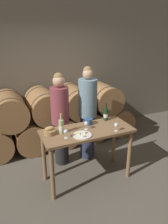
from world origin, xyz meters
TOP-DOWN VIEW (x-y plane):
  - ground_plane at (0.00, 0.00)m, footprint 10.00×10.00m
  - stone_wall_back at (0.00, 1.95)m, footprint 10.00×0.12m
  - barrel_stack at (0.00, 1.39)m, footprint 3.31×0.89m
  - tasting_table at (0.00, 0.00)m, footprint 1.41×0.61m
  - person_left at (-0.23, 0.61)m, footprint 0.31×0.31m
  - person_right at (0.29, 0.61)m, footprint 0.34×0.34m
  - wine_bottle_red at (0.44, 0.22)m, footprint 0.08×0.08m
  - wine_bottle_white at (-0.40, 0.05)m, footprint 0.08×0.08m
  - blue_crock at (0.10, 0.18)m, footprint 0.13×0.13m
  - bread_basket at (-0.57, 0.09)m, footprint 0.18×0.18m
  - cheese_plate at (-0.14, -0.14)m, footprint 0.28×0.28m
  - wine_glass_far_left at (-0.39, -0.12)m, footprint 0.06×0.06m
  - wine_glass_left at (-0.01, 0.02)m, footprint 0.06×0.06m
  - wine_glass_center at (0.39, -0.21)m, footprint 0.06×0.06m

SIDE VIEW (x-z plane):
  - ground_plane at x=0.00m, z-range 0.00..0.00m
  - barrel_stack at x=0.00m, z-range -0.04..1.18m
  - tasting_table at x=0.00m, z-range 0.30..1.19m
  - person_left at x=-0.23m, z-range 0.03..1.71m
  - person_right at x=0.29m, z-range 0.02..1.77m
  - cheese_plate at x=-0.14m, z-range 0.88..0.92m
  - bread_basket at x=-0.57m, z-range 0.88..1.00m
  - blue_crock at x=0.10m, z-range 0.90..1.00m
  - wine_glass_far_left at x=-0.39m, z-range 0.92..1.05m
  - wine_glass_left at x=-0.01m, z-range 0.92..1.05m
  - wine_glass_center at x=0.39m, z-range 0.92..1.05m
  - wine_bottle_red at x=0.44m, z-range 0.85..1.15m
  - wine_bottle_white at x=-0.40m, z-range 0.85..1.16m
  - stone_wall_back at x=0.00m, z-range 0.00..3.20m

